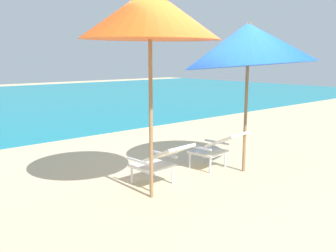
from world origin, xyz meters
TOP-DOWN VIEW (x-y plane):
  - ground_plane at (0.00, 4.00)m, footprint 40.00×40.00m
  - lounge_chair_left at (-0.59, 0.16)m, footprint 0.59×0.91m
  - lounge_chair_right at (0.63, 0.19)m, footprint 0.65×0.94m
  - beach_umbrella_left at (-0.93, -0.07)m, footprint 2.23×2.24m
  - beach_umbrella_right at (0.92, -0.16)m, footprint 2.56×2.59m

SIDE VIEW (x-z plane):
  - ground_plane at x=0.00m, z-range 0.00..0.00m
  - lounge_chair_left at x=-0.59m, z-range 0.06..0.75m
  - lounge_chair_right at x=0.63m, z-range 0.06..0.75m
  - beach_umbrella_right at x=0.92m, z-range 0.82..3.27m
  - beach_umbrella_left at x=-0.93m, z-range 1.02..3.71m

